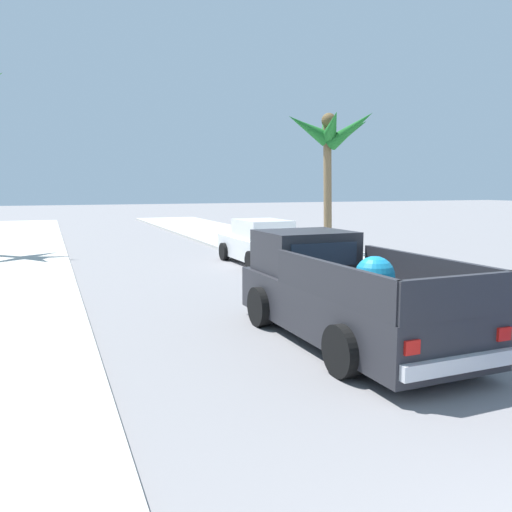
# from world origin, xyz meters

# --- Properties ---
(sidewalk_right) EXTENTS (4.80, 60.00, 0.12)m
(sidewalk_right) POSITION_xyz_m (5.42, 12.00, 0.06)
(sidewalk_right) COLOR #B2AFA8
(sidewalk_right) RESTS_ON ground
(curb_left) EXTENTS (0.16, 60.00, 0.10)m
(curb_left) POSITION_xyz_m (-4.42, 12.00, 0.05)
(curb_left) COLOR silver
(curb_left) RESTS_ON ground
(curb_right) EXTENTS (0.16, 60.00, 0.10)m
(curb_right) POSITION_xyz_m (4.42, 12.00, 0.05)
(curb_right) COLOR silver
(curb_right) RESTS_ON ground
(pickup_truck) EXTENTS (2.27, 5.24, 1.80)m
(pickup_truck) POSITION_xyz_m (1.06, 6.74, 0.78)
(pickup_truck) COLOR #28282D
(pickup_truck) RESTS_ON ground
(car_left_near) EXTENTS (2.07, 4.28, 1.54)m
(car_left_near) POSITION_xyz_m (3.19, 15.55, 0.71)
(car_left_near) COLOR silver
(car_left_near) RESTS_ON ground
(palm_tree_left_mid) EXTENTS (3.84, 4.01, 5.51)m
(palm_tree_left_mid) POSITION_xyz_m (6.50, 16.68, 4.58)
(palm_tree_left_mid) COLOR brown
(palm_tree_left_mid) RESTS_ON ground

